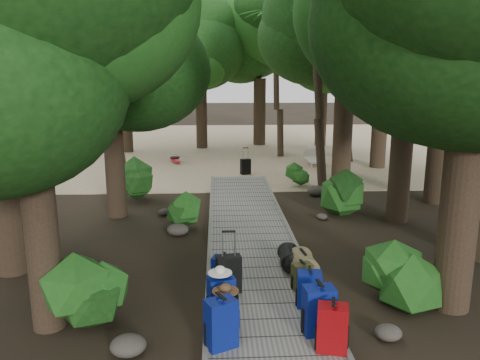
{
  "coord_description": "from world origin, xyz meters",
  "views": [
    {
      "loc": [
        -0.78,
        -10.03,
        3.76
      ],
      "look_at": [
        -0.15,
        2.44,
        1.0
      ],
      "focal_mm": 35.0,
      "sensor_mm": 36.0,
      "label": 1
    }
  ],
  "objects_px": {
    "lone_suitcase_on_sand": "(246,167)",
    "backpack_left_c": "(221,295)",
    "backpack_right_a": "(332,326)",
    "suitcase_on_boardwalk": "(229,274)",
    "duffel_right_khaki": "(303,264)",
    "duffel_right_black": "(290,257)",
    "backpack_left_b": "(227,310)",
    "backpack_right_b": "(319,308)",
    "backpack_right_c": "(309,287)",
    "backpack_left_d": "(223,269)",
    "backpack_left_a": "(221,321)",
    "kayak": "(175,159)",
    "sun_lounger": "(315,157)",
    "backpack_right_d": "(302,275)"
  },
  "relations": [
    {
      "from": "lone_suitcase_on_sand",
      "to": "backpack_left_c",
      "type": "bearing_deg",
      "value": -112.53
    },
    {
      "from": "backpack_right_a",
      "to": "suitcase_on_boardwalk",
      "type": "height_order",
      "value": "backpack_right_a"
    },
    {
      "from": "backpack_left_c",
      "to": "duffel_right_khaki",
      "type": "relative_size",
      "value": 1.1
    },
    {
      "from": "duffel_right_black",
      "to": "backpack_right_a",
      "type": "bearing_deg",
      "value": -83.72
    },
    {
      "from": "backpack_left_b",
      "to": "suitcase_on_boardwalk",
      "type": "relative_size",
      "value": 0.94
    },
    {
      "from": "backpack_left_c",
      "to": "backpack_right_a",
      "type": "bearing_deg",
      "value": -47.43
    },
    {
      "from": "backpack_right_b",
      "to": "backpack_right_c",
      "type": "xyz_separation_m",
      "value": [
        0.02,
        0.81,
        -0.07
      ]
    },
    {
      "from": "backpack_left_d",
      "to": "backpack_right_a",
      "type": "bearing_deg",
      "value": -38.85
    },
    {
      "from": "backpack_right_a",
      "to": "backpack_left_a",
      "type": "bearing_deg",
      "value": -172.46
    },
    {
      "from": "backpack_right_b",
      "to": "suitcase_on_boardwalk",
      "type": "bearing_deg",
      "value": 125.81
    },
    {
      "from": "suitcase_on_boardwalk",
      "to": "kayak",
      "type": "height_order",
      "value": "suitcase_on_boardwalk"
    },
    {
      "from": "backpack_right_a",
      "to": "sun_lounger",
      "type": "relative_size",
      "value": 0.35
    },
    {
      "from": "backpack_right_a",
      "to": "backpack_left_b",
      "type": "bearing_deg",
      "value": 170.2
    },
    {
      "from": "backpack_left_a",
      "to": "lone_suitcase_on_sand",
      "type": "height_order",
      "value": "backpack_left_a"
    },
    {
      "from": "backpack_right_b",
      "to": "duffel_right_black",
      "type": "relative_size",
      "value": 1.25
    },
    {
      "from": "backpack_right_c",
      "to": "backpack_left_b",
      "type": "bearing_deg",
      "value": -146.84
    },
    {
      "from": "backpack_left_a",
      "to": "backpack_right_c",
      "type": "distance_m",
      "value": 1.81
    },
    {
      "from": "suitcase_on_boardwalk",
      "to": "lone_suitcase_on_sand",
      "type": "relative_size",
      "value": 1.08
    },
    {
      "from": "backpack_left_a",
      "to": "backpack_left_b",
      "type": "relative_size",
      "value": 1.25
    },
    {
      "from": "duffel_right_khaki",
      "to": "sun_lounger",
      "type": "bearing_deg",
      "value": 70.6
    },
    {
      "from": "backpack_left_a",
      "to": "kayak",
      "type": "bearing_deg",
      "value": 71.3
    },
    {
      "from": "kayak",
      "to": "backpack_right_c",
      "type": "bearing_deg",
      "value": -92.92
    },
    {
      "from": "backpack_right_b",
      "to": "sun_lounger",
      "type": "height_order",
      "value": "backpack_right_b"
    },
    {
      "from": "backpack_right_a",
      "to": "duffel_right_black",
      "type": "bearing_deg",
      "value": 106.28
    },
    {
      "from": "duffel_right_black",
      "to": "sun_lounger",
      "type": "height_order",
      "value": "sun_lounger"
    },
    {
      "from": "backpack_left_b",
      "to": "duffel_right_black",
      "type": "height_order",
      "value": "backpack_left_b"
    },
    {
      "from": "backpack_right_c",
      "to": "duffel_right_khaki",
      "type": "xyz_separation_m",
      "value": [
        0.12,
        1.19,
        -0.1
      ]
    },
    {
      "from": "duffel_right_khaki",
      "to": "duffel_right_black",
      "type": "relative_size",
      "value": 1.07
    },
    {
      "from": "backpack_right_c",
      "to": "duffel_right_khaki",
      "type": "bearing_deg",
      "value": 92.09
    },
    {
      "from": "duffel_right_black",
      "to": "backpack_left_d",
      "type": "bearing_deg",
      "value": -147.84
    },
    {
      "from": "backpack_left_d",
      "to": "backpack_right_c",
      "type": "bearing_deg",
      "value": -15.44
    },
    {
      "from": "lone_suitcase_on_sand",
      "to": "kayak",
      "type": "xyz_separation_m",
      "value": [
        -2.99,
        2.81,
        -0.15
      ]
    },
    {
      "from": "backpack_left_c",
      "to": "backpack_right_d",
      "type": "height_order",
      "value": "backpack_left_c"
    },
    {
      "from": "backpack_left_b",
      "to": "backpack_left_d",
      "type": "height_order",
      "value": "backpack_left_b"
    },
    {
      "from": "backpack_right_c",
      "to": "suitcase_on_boardwalk",
      "type": "xyz_separation_m",
      "value": [
        -1.28,
        0.59,
        -0.0
      ]
    },
    {
      "from": "backpack_right_c",
      "to": "kayak",
      "type": "height_order",
      "value": "backpack_right_c"
    },
    {
      "from": "lone_suitcase_on_sand",
      "to": "backpack_right_a",
      "type": "bearing_deg",
      "value": -105.19
    },
    {
      "from": "kayak",
      "to": "backpack_left_d",
      "type": "bearing_deg",
      "value": -97.87
    },
    {
      "from": "backpack_right_b",
      "to": "lone_suitcase_on_sand",
      "type": "height_order",
      "value": "backpack_right_b"
    },
    {
      "from": "backpack_left_c",
      "to": "sun_lounger",
      "type": "xyz_separation_m",
      "value": [
        4.22,
        13.18,
        -0.14
      ]
    },
    {
      "from": "backpack_left_d",
      "to": "duffel_right_black",
      "type": "relative_size",
      "value": 0.91
    },
    {
      "from": "backpack_right_b",
      "to": "sun_lounger",
      "type": "distance_m",
      "value": 13.98
    },
    {
      "from": "backpack_left_a",
      "to": "backpack_left_d",
      "type": "bearing_deg",
      "value": 62.41
    },
    {
      "from": "backpack_right_d",
      "to": "lone_suitcase_on_sand",
      "type": "bearing_deg",
      "value": 78.21
    },
    {
      "from": "backpack_left_a",
      "to": "sun_lounger",
      "type": "relative_size",
      "value": 0.37
    },
    {
      "from": "duffel_right_black",
      "to": "backpack_left_c",
      "type": "bearing_deg",
      "value": -122.02
    },
    {
      "from": "duffel_right_khaki",
      "to": "suitcase_on_boardwalk",
      "type": "distance_m",
      "value": 1.52
    },
    {
      "from": "backpack_right_d",
      "to": "backpack_left_d",
      "type": "bearing_deg",
      "value": 156.38
    },
    {
      "from": "backpack_left_d",
      "to": "duffel_right_khaki",
      "type": "bearing_deg",
      "value": 28.82
    },
    {
      "from": "backpack_left_b",
      "to": "sun_lounger",
      "type": "bearing_deg",
      "value": 70.6
    }
  ]
}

